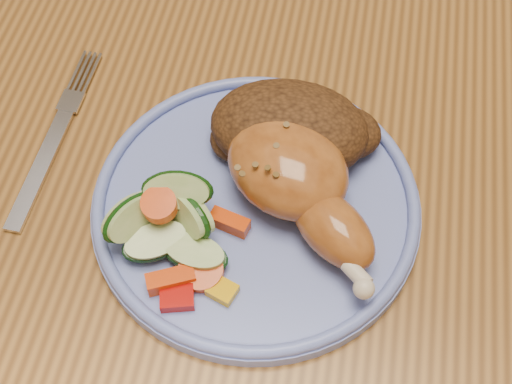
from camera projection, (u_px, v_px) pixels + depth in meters
dining_table at (289, 179)px, 0.69m from camera, size 0.90×1.40×0.75m
plate at (256, 206)px, 0.57m from camera, size 0.26×0.26×0.01m
plate_rim at (256, 199)px, 0.56m from camera, size 0.26×0.26×0.01m
chicken_leg at (298, 181)px, 0.54m from camera, size 0.15×0.16×0.05m
rice_pilaf at (293, 130)px, 0.57m from camera, size 0.14×0.09×0.06m
vegetable_pile at (172, 222)px, 0.53m from camera, size 0.12×0.11×0.06m
fork at (53, 141)px, 0.60m from camera, size 0.02×0.17×0.00m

